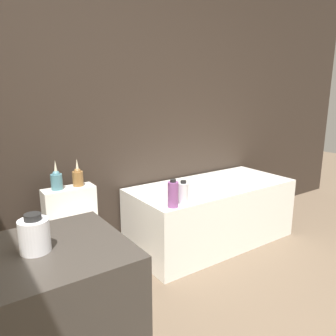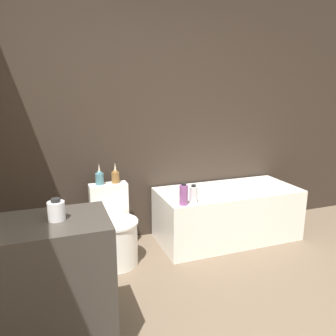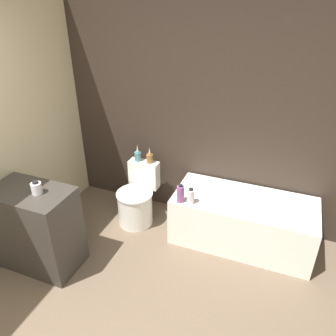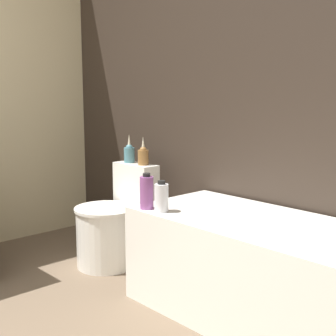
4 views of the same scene
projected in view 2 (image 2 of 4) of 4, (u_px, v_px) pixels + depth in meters
name	position (u px, v px, depth m)	size (l,w,h in m)	color
wall_back_tiled	(144.00, 117.00, 3.38)	(6.40, 0.06, 2.60)	#332821
bathtub	(227.00, 213.00, 3.53)	(1.49, 0.68, 0.55)	white
toilet	(114.00, 234.00, 3.05)	(0.43, 0.56, 0.70)	white
vanity_counter	(44.00, 292.00, 1.91)	(0.78, 0.47, 0.87)	#38332D
soap_bottle_glass	(56.00, 210.00, 1.83)	(0.10, 0.10, 0.13)	silver
vase_gold	(100.00, 177.00, 3.11)	(0.08, 0.08, 0.21)	teal
vase_silver	(115.00, 176.00, 3.16)	(0.08, 0.08, 0.20)	olive
shampoo_bottle_tall	(184.00, 195.00, 2.98)	(0.08, 0.08, 0.21)	#8C4C8C
shampoo_bottle_short	(193.00, 195.00, 3.04)	(0.08, 0.08, 0.18)	silver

